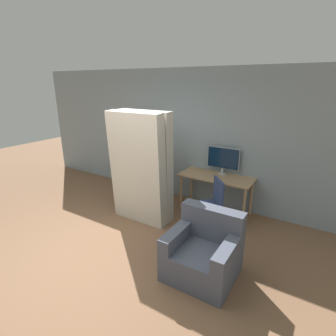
% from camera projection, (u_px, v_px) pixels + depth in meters
% --- Properties ---
extents(ground_plane, '(16.00, 16.00, 0.00)m').
position_uv_depth(ground_plane, '(89.00, 260.00, 3.75)').
color(ground_plane, brown).
extents(wall_back, '(8.00, 0.06, 2.70)m').
position_uv_depth(wall_back, '(182.00, 136.00, 5.50)').
color(wall_back, gray).
rests_on(wall_back, ground).
extents(desk, '(1.38, 0.59, 0.73)m').
position_uv_depth(desk, '(216.00, 181.00, 4.99)').
color(desk, tan).
rests_on(desk, ground).
extents(monitor, '(0.63, 0.17, 0.52)m').
position_uv_depth(monitor, '(223.00, 159.00, 5.00)').
color(monitor, '#B7B7BC').
rests_on(monitor, desk).
extents(office_chair, '(0.62, 0.62, 0.91)m').
position_uv_depth(office_chair, '(209.00, 210.00, 4.40)').
color(office_chair, '#4C4C51').
rests_on(office_chair, ground).
extents(bookshelf, '(0.72, 0.32, 1.65)m').
position_uv_depth(bookshelf, '(137.00, 156.00, 6.10)').
color(bookshelf, brown).
rests_on(bookshelf, ground).
extents(mattress_near, '(1.05, 0.31, 1.98)m').
position_uv_depth(mattress_near, '(137.00, 169.00, 4.52)').
color(mattress_near, beige).
rests_on(mattress_near, ground).
extents(mattress_far, '(1.05, 0.25, 1.97)m').
position_uv_depth(mattress_far, '(146.00, 166.00, 4.71)').
color(mattress_far, beige).
rests_on(mattress_far, ground).
extents(armchair, '(0.85, 0.80, 0.85)m').
position_uv_depth(armchair, '(204.00, 252.00, 3.41)').
color(armchair, '#474C5B').
rests_on(armchair, ground).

